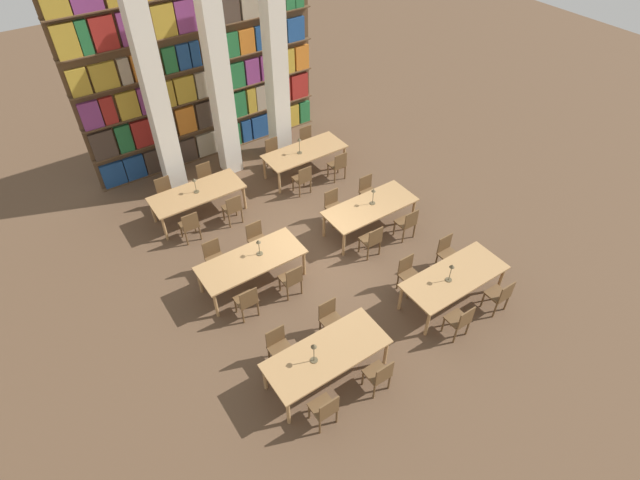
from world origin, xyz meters
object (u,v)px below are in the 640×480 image
chair_9 (215,257)px  desk_lamp_2 (259,245)px  reading_table_3 (370,208)px  chair_17 (166,193)px  chair_1 (279,346)px  chair_3 (330,318)px  chair_8 (247,301)px  reading_table_4 (197,194)px  chair_6 (500,295)px  desk_lamp_1 (451,270)px  chair_15 (368,191)px  chair_2 (379,374)px  desk_lamp_3 (373,194)px  chair_7 (447,252)px  chair_0 (325,409)px  chair_18 (233,208)px  pillar_center (218,71)px  reading_table_0 (327,355)px  chair_20 (303,179)px  chair_10 (292,279)px  desk_lamp_4 (195,183)px  chair_11 (257,239)px  reading_table_1 (455,278)px  pillar_left (153,88)px  pillar_right (275,56)px  reading_table_5 (305,153)px  desk_lamp_0 (314,350)px  chair_22 (338,165)px  chair_13 (334,205)px  desk_lamp_5 (299,143)px  chair_21 (274,152)px  chair_19 (207,178)px  chair_12 (372,240)px  chair_14 (407,223)px

chair_9 → desk_lamp_2: 1.21m
reading_table_3 → chair_17: (-3.90, 3.69, -0.20)m
chair_1 → chair_3: bearing=-180.0°
chair_8 → reading_table_4: size_ratio=0.38×
chair_6 → desk_lamp_1: size_ratio=1.95×
chair_17 → desk_lamp_1: bearing=119.4°
chair_9 → desk_lamp_2: desk_lamp_2 is taller
chair_15 → reading_table_4: (-3.87, 2.14, 0.20)m
chair_2 → desk_lamp_3: (2.80, 3.74, 0.56)m
chair_7 → reading_table_3: (-0.62, 2.08, 0.20)m
chair_0 → chair_18: 5.95m
chair_8 → pillar_center: bearing=67.1°
reading_table_0 → chair_20: bearing=61.7°
chair_10 → desk_lamp_4: (-0.54, 3.70, 0.55)m
pillar_center → chair_11: (-1.10, -3.62, -2.51)m
reading_table_1 → reading_table_0: bearing=-179.0°
pillar_left → chair_20: 4.36m
pillar_right → pillar_left: bearing=180.0°
desk_lamp_4 → reading_table_5: size_ratio=0.18×
chair_2 → desk_lamp_0: desk_lamp_0 is taller
chair_11 → chair_15: size_ratio=1.00×
chair_15 → chair_6: bearing=90.8°
pillar_center → chair_17: pillar_center is taller
reading_table_4 → chair_22: 4.00m
desk_lamp_2 → reading_table_5: 4.27m
chair_10 → chair_17: bearing=104.0°
chair_13 → reading_table_4: 3.50m
chair_2 → desk_lamp_5: (2.52, 6.66, 0.59)m
desk_lamp_0 → chair_8: (-0.26, 2.15, -0.59)m
chair_17 → chair_21: bearing=-178.8°
chair_19 → chair_22: 3.66m
chair_12 → chair_22: (1.16, 2.98, 0.00)m
reading_table_5 → chair_6: bearing=-84.6°
desk_lamp_2 → chair_13: (2.53, 0.74, -0.54)m
desk_lamp_0 → desk_lamp_4: bearing=87.1°
reading_table_0 → chair_3: bearing=51.0°
chair_1 → chair_20: size_ratio=1.00×
reading_table_4 → chair_17: (-0.57, 0.78, -0.20)m
chair_2 → chair_17: 7.49m
pillar_right → chair_13: size_ratio=6.70×
reading_table_1 → reading_table_3: size_ratio=1.00×
desk_lamp_5 → pillar_center: bearing=136.4°
reading_table_0 → desk_lamp_2: 2.99m
desk_lamp_3 → chair_22: 2.29m
desk_lamp_2 → chair_18: desk_lamp_2 is taller
pillar_right → chair_8: 6.95m
reading_table_5 → chair_21: chair_21 is taller
chair_14 → desk_lamp_4: size_ratio=2.11×
desk_lamp_2 → chair_14: size_ratio=0.46×
pillar_right → desk_lamp_4: (-3.34, -1.47, -1.96)m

